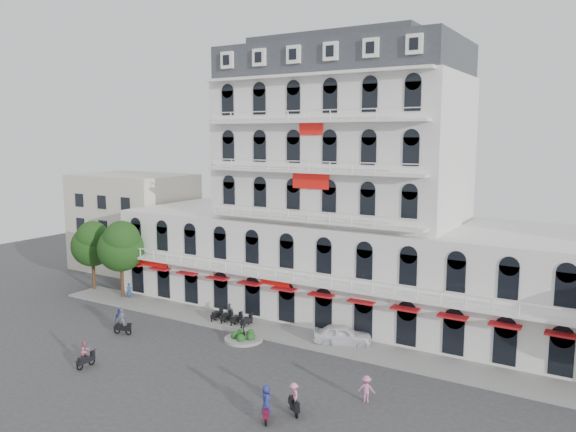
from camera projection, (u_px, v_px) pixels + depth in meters
The scene contains 17 objects.
ground at pixel (229, 375), 39.84m from camera, with size 120.00×120.00×0.00m, color #38383A.
sidewalk at pixel (293, 335), 47.46m from camera, with size 53.00×4.00×0.16m, color gray.
main_building at pixel (341, 208), 53.68m from camera, with size 45.00×15.00×25.80m.
flank_building_west at pixel (134, 222), 71.29m from camera, with size 14.00×10.00×12.00m, color beige.
traffic_island at pixel (244, 338), 46.43m from camera, with size 3.20×3.20×1.60m.
parked_scooter_row at pixel (232, 324), 50.55m from camera, with size 4.40×1.80×1.10m, color black, non-canonical shape.
tree_west_outer at pixel (92, 242), 60.82m from camera, with size 4.50×4.48×7.76m.
tree_west_inner at pixel (121, 245), 57.79m from camera, with size 4.76×4.76×8.25m.
parked_car at pixel (342, 335), 45.55m from camera, with size 1.89×4.70×1.60m, color white.
rider_west at pixel (122, 322), 47.76m from camera, with size 1.67×0.74×2.30m.
rider_southwest at pixel (85, 354), 40.93m from camera, with size 0.63×1.70×2.07m.
rider_east at pixel (266, 403), 33.24m from camera, with size 1.05×1.53×2.24m.
rider_center at pixel (294, 398), 34.12m from camera, with size 1.32×1.29×1.98m.
pedestrian_left at pixel (120, 318), 49.20m from camera, with size 0.94×0.61×1.92m, color navy.
pedestrian_mid at pixel (230, 312), 51.40m from camera, with size 0.95×0.39×1.61m, color #4F4E55.
pedestrian_right at pixel (367, 389), 35.69m from camera, with size 1.11×0.64×1.72m, color #D16EA5.
pedestrian_far at pixel (129, 291), 58.00m from camera, with size 0.62×0.41×1.71m, color navy.
Camera 1 is at (23.16, -30.22, 16.82)m, focal length 35.00 mm.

